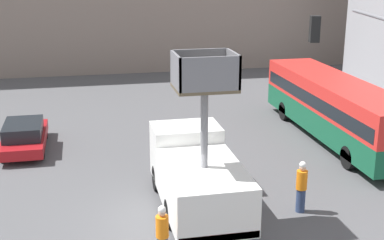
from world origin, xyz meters
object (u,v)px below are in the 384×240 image
at_px(city_bus, 335,105).
at_px(parked_car_curbside, 24,136).
at_px(utility_truck, 197,173).
at_px(road_worker_directing, 301,187).
at_px(road_worker_near_truck, 162,234).
at_px(traffic_light_pole, 384,73).

distance_m(city_bus, parked_car_curbside, 14.84).
height_order(utility_truck, city_bus, utility_truck).
distance_m(road_worker_directing, parked_car_curbside, 13.21).
bearing_deg(city_bus, road_worker_directing, 138.32).
bearing_deg(road_worker_near_truck, utility_truck, 162.85).
distance_m(utility_truck, parked_car_curbside, 10.09).
height_order(city_bus, traffic_light_pole, traffic_light_pole).
height_order(city_bus, road_worker_directing, city_bus).
height_order(utility_truck, road_worker_directing, utility_truck).
distance_m(utility_truck, traffic_light_pole, 7.46).
distance_m(city_bus, road_worker_near_truck, 13.63).
bearing_deg(road_worker_near_truck, parked_car_curbside, -144.67).
distance_m(city_bus, road_worker_directing, 8.51).
bearing_deg(road_worker_directing, parked_car_curbside, -79.47).
bearing_deg(utility_truck, road_worker_near_truck, -118.63).
height_order(traffic_light_pole, road_worker_near_truck, traffic_light_pole).
bearing_deg(traffic_light_pole, road_worker_directing, -167.93).
distance_m(traffic_light_pole, road_worker_near_truck, 9.68).
relative_size(utility_truck, road_worker_directing, 3.21).
xyz_separation_m(traffic_light_pole, parked_car_curbside, (-13.19, 7.92, -4.01)).
relative_size(city_bus, road_worker_near_truck, 6.61).
relative_size(utility_truck, city_bus, 0.51).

